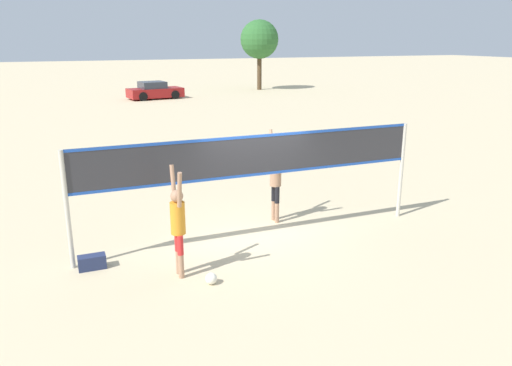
% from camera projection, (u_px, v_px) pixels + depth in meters
% --- Properties ---
extents(ground_plane, '(200.00, 200.00, 0.00)m').
position_uv_depth(ground_plane, '(256.00, 238.00, 11.46)').
color(ground_plane, beige).
extents(volleyball_net, '(8.03, 0.10, 2.41)m').
position_uv_depth(volleyball_net, '(256.00, 162.00, 10.95)').
color(volleyball_net, beige).
rests_on(volleyball_net, ground_plane).
extents(player_spiker, '(0.28, 0.71, 2.15)m').
position_uv_depth(player_spiker, '(178.00, 221.00, 9.36)').
color(player_spiker, tan).
rests_on(player_spiker, ground_plane).
extents(player_blocker, '(0.28, 0.72, 2.28)m').
position_uv_depth(player_blocker, '(276.00, 175.00, 12.21)').
color(player_blocker, tan).
rests_on(player_blocker, ground_plane).
extents(volleyball, '(0.22, 0.22, 0.22)m').
position_uv_depth(volleyball, '(211.00, 279.00, 9.30)').
color(volleyball, silver).
rests_on(volleyball, ground_plane).
extents(gear_bag, '(0.53, 0.25, 0.28)m').
position_uv_depth(gear_bag, '(92.00, 262.00, 9.91)').
color(gear_bag, navy).
rests_on(gear_bag, ground_plane).
extents(parked_car_near, '(4.24, 2.39, 1.30)m').
position_uv_depth(parked_car_near, '(155.00, 91.00, 37.69)').
color(parked_car_near, maroon).
rests_on(parked_car_near, ground_plane).
extents(tree_left_cluster, '(3.33, 3.33, 6.00)m').
position_uv_depth(tree_left_cluster, '(259.00, 40.00, 43.42)').
color(tree_left_cluster, '#4C3823').
rests_on(tree_left_cluster, ground_plane).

